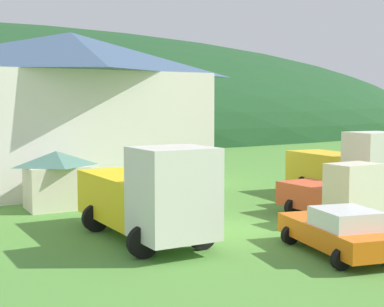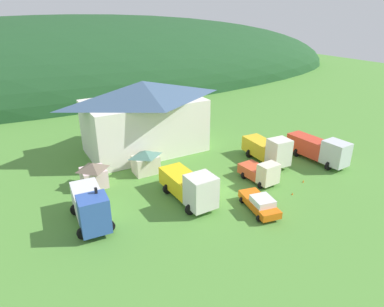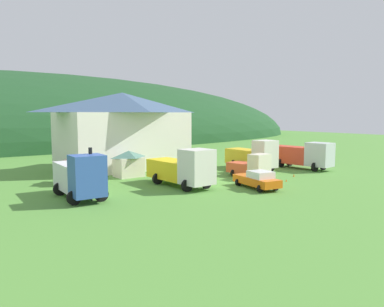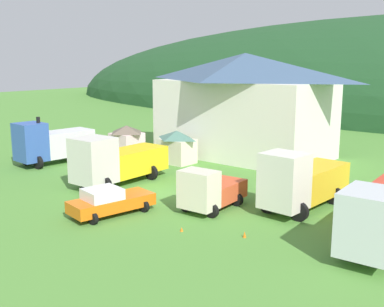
% 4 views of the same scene
% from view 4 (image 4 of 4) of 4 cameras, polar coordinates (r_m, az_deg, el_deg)
% --- Properties ---
extents(ground_plane, '(200.00, 200.00, 0.00)m').
position_cam_4_polar(ground_plane, '(32.22, -3.94, -4.80)').
color(ground_plane, '#518C38').
extents(depot_building, '(16.16, 9.47, 9.45)m').
position_cam_4_polar(depot_building, '(44.02, 6.34, 5.99)').
color(depot_building, white).
rests_on(depot_building, ground).
extents(play_shed_cream, '(3.07, 2.36, 2.85)m').
position_cam_4_polar(play_shed_cream, '(41.06, -1.83, 0.87)').
color(play_shed_cream, beige).
rests_on(play_shed_cream, ground).
extents(play_shed_pink, '(2.71, 2.67, 2.78)m').
position_cam_4_polar(play_shed_pink, '(45.15, -7.88, 1.69)').
color(play_shed_pink, beige).
rests_on(play_shed_pink, ground).
extents(box_truck_blue, '(3.50, 6.84, 3.72)m').
position_cam_4_polar(box_truck_blue, '(42.51, -16.63, 1.27)').
color(box_truck_blue, '#3356AD').
rests_on(box_truck_blue, ground).
extents(flatbed_truck_yellow, '(3.50, 7.65, 3.68)m').
position_cam_4_polar(flatbed_truck_yellow, '(34.40, -9.30, -0.83)').
color(flatbed_truck_yellow, silver).
rests_on(flatbed_truck_yellow, ground).
extents(light_truck_cream, '(2.82, 4.68, 2.63)m').
position_cam_4_polar(light_truck_cream, '(28.40, 2.09, -4.41)').
color(light_truck_cream, beige).
rests_on(light_truck_cream, ground).
extents(heavy_rig_striped, '(3.42, 7.11, 3.75)m').
position_cam_4_polar(heavy_rig_striped, '(29.08, 13.02, -3.22)').
color(heavy_rig_striped, silver).
rests_on(heavy_rig_striped, ground).
extents(tow_truck_silver, '(3.32, 8.18, 3.39)m').
position_cam_4_polar(tow_truck_silver, '(24.36, 21.96, -6.67)').
color(tow_truck_silver, silver).
rests_on(tow_truck_silver, ground).
extents(service_pickup_orange, '(2.98, 5.24, 1.66)m').
position_cam_4_polar(service_pickup_orange, '(28.02, -9.91, -5.68)').
color(service_pickup_orange, orange).
rests_on(service_pickup_orange, ground).
extents(traffic_light_west, '(0.20, 0.32, 4.22)m').
position_cam_4_polar(traffic_light_west, '(41.37, -17.94, 1.97)').
color(traffic_light_west, '#4C4C51').
rests_on(traffic_light_west, ground).
extents(traffic_cone_near_pickup, '(0.36, 0.36, 0.46)m').
position_cam_4_polar(traffic_cone_near_pickup, '(25.33, -1.26, -9.36)').
color(traffic_cone_near_pickup, orange).
rests_on(traffic_cone_near_pickup, ground).
extents(traffic_cone_mid_row, '(0.36, 0.36, 0.64)m').
position_cam_4_polar(traffic_cone_mid_row, '(24.65, 6.35, -10.03)').
color(traffic_cone_mid_row, orange).
rests_on(traffic_cone_mid_row, ground).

